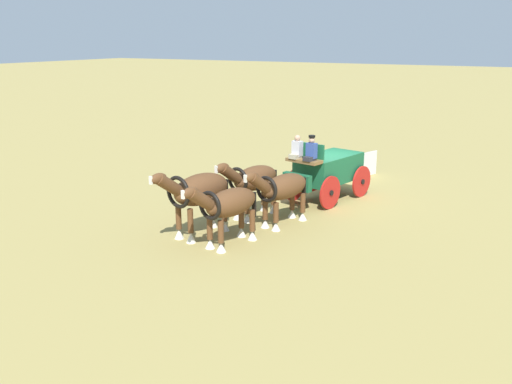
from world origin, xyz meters
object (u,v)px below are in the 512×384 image
(show_wagon, at_px, (326,169))
(draft_horse_rear_near, at_px, (282,189))
(draft_horse_rear_off, at_px, (253,181))
(draft_horse_lead_off, at_px, (198,192))
(draft_horse_lead_near, at_px, (228,205))

(show_wagon, distance_m, draft_horse_rear_near, 3.63)
(draft_horse_rear_near, height_order, draft_horse_rear_off, draft_horse_rear_off)
(draft_horse_rear_off, bearing_deg, draft_horse_lead_off, -12.15)
(draft_horse_rear_near, height_order, draft_horse_lead_off, draft_horse_lead_off)
(draft_horse_lead_near, distance_m, draft_horse_lead_off, 1.31)
(draft_horse_rear_near, height_order, draft_horse_lead_near, draft_horse_lead_near)
(draft_horse_rear_off, height_order, draft_horse_lead_off, draft_horse_lead_off)
(draft_horse_rear_near, bearing_deg, draft_horse_lead_off, -38.97)
(show_wagon, bearing_deg, draft_horse_rear_off, -22.47)
(draft_horse_rear_off, xyz_separation_m, draft_horse_lead_near, (2.82, 0.72, -0.05))
(show_wagon, distance_m, draft_horse_rear_off, 3.63)
(draft_horse_rear_near, distance_m, draft_horse_rear_off, 1.30)
(show_wagon, bearing_deg, draft_horse_rear_near, -1.84)
(draft_horse_rear_near, relative_size, draft_horse_lead_near, 1.03)
(draft_horse_lead_near, bearing_deg, draft_horse_lead_off, -103.35)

